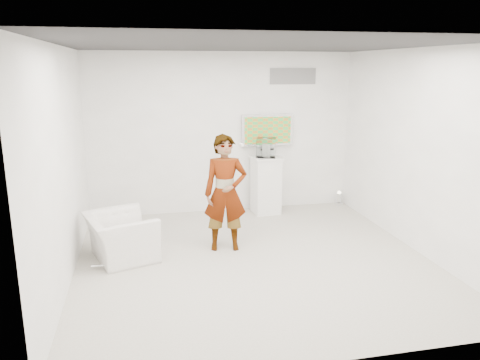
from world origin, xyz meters
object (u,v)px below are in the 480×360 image
Objects in this scene: tv at (267,130)px; person at (225,193)px; floor_uplight at (339,198)px; pedestal at (266,185)px; armchair at (121,237)px.

tv is 2.34m from person.
pedestal is at bearing -173.71° from floor_uplight.
armchair reaches higher than floor_uplight.
armchair is 0.93× the size of pedestal.
tv is 3.66× the size of floor_uplight.
floor_uplight is (1.49, -0.11, -1.41)m from tv.
pedestal reaches higher than floor_uplight.
floor_uplight is (2.66, 1.81, -0.75)m from person.
tv is at bearing 65.92° from person.
tv is 1.05m from pedestal.
pedestal is (-0.09, -0.28, -1.01)m from tv.
armchair is 3.13m from pedestal.
floor_uplight is (4.22, 1.86, -0.19)m from armchair.
person is 1.62× the size of pedestal.
person is 1.65m from armchair.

